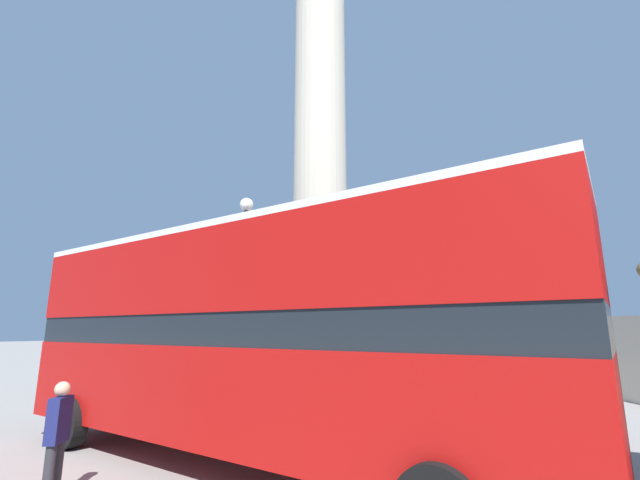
{
  "coord_description": "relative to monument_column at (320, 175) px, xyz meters",
  "views": [
    {
      "loc": [
        8.41,
        -13.26,
        2.36
      ],
      "look_at": [
        0.0,
        0.0,
        5.69
      ],
      "focal_mm": 24.0,
      "sensor_mm": 36.0,
      "label": 1
    }
  ],
  "objects": [
    {
      "name": "bus_a",
      "position": [
        2.98,
        -6.98,
        -5.91
      ],
      "size": [
        11.26,
        3.25,
        4.23
      ],
      "rotation": [
        0.0,
        0.0,
        -0.04
      ],
      "color": "#A80F0C",
      "rests_on": "ground_plane"
    },
    {
      "name": "monument_column",
      "position": [
        0.0,
        0.0,
        0.0
      ],
      "size": [
        5.04,
        5.04,
        21.92
      ],
      "color": "#BCB29E",
      "rests_on": "ground_plane"
    },
    {
      "name": "pedestrian_near_lamp",
      "position": [
        1.7,
        -9.73,
        -7.36
      ],
      "size": [
        0.4,
        0.44,
        1.63
      ],
      "rotation": [
        0.0,
        0.0,
        5.37
      ],
      "color": "#28282D",
      "rests_on": "ground_plane"
    },
    {
      "name": "street_lamp",
      "position": [
        -0.41,
        -3.65,
        -4.69
      ],
      "size": [
        0.42,
        0.42,
        6.42
      ],
      "color": "black",
      "rests_on": "ground_plane"
    },
    {
      "name": "ground_plane",
      "position": [
        0.0,
        0.0,
        -8.25
      ],
      "size": [
        200.0,
        200.0,
        0.0
      ],
      "primitive_type": "plane",
      "color": "gray"
    }
  ]
}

